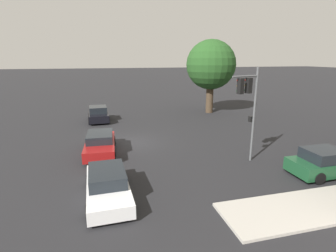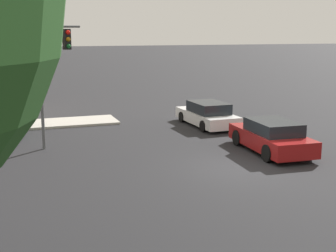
% 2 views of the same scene
% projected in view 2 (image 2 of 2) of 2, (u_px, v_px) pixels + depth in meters
% --- Properties ---
extents(ground_plane, '(300.00, 300.00, 0.00)m').
position_uv_depth(ground_plane, '(240.00, 167.00, 18.05)').
color(ground_plane, black).
extents(traffic_signal, '(0.91, 2.01, 5.86)m').
position_uv_depth(traffic_signal, '(53.00, 56.00, 20.35)').
color(traffic_signal, '#515456').
rests_on(traffic_signal, ground_plane).
extents(crossing_car_0, '(4.74, 2.09, 1.34)m').
position_uv_depth(crossing_car_0, '(207.00, 115.00, 25.86)').
color(crossing_car_0, silver).
rests_on(crossing_car_0, ground_plane).
extents(crossing_car_1, '(4.78, 2.22, 1.40)m').
position_uv_depth(crossing_car_1, '(271.00, 137.00, 20.23)').
color(crossing_car_1, maroon).
rests_on(crossing_car_1, ground_plane).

